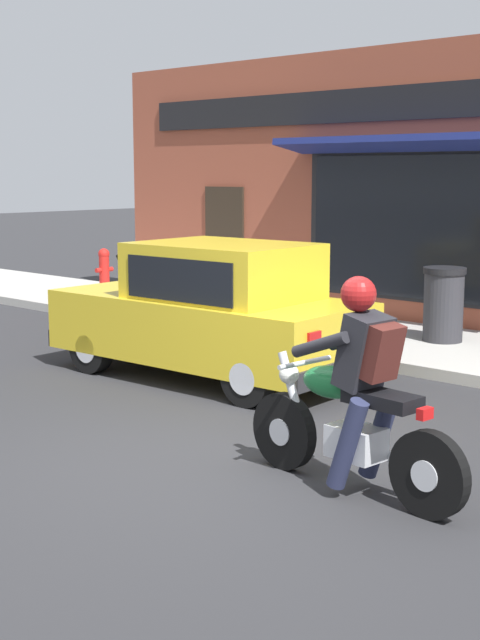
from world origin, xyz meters
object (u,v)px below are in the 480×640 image
object	(u,v)px
trash_bin	(444,304)
traffic_cone	(272,291)
fire_hydrant	(104,274)
motorcycle_with_rider	(354,404)
car_hatchback	(211,312)

from	to	relation	value
trash_bin	traffic_cone	xyz separation A→B (m)	(0.64, 3.50, -0.20)
traffic_cone	fire_hydrant	world-z (taller)	fire_hydrant
traffic_cone	fire_hydrant	size ratio (longest dim) A/B	0.68
motorcycle_with_rider	car_hatchback	size ratio (longest dim) A/B	0.53
trash_bin	fire_hydrant	size ratio (longest dim) A/B	1.11
car_hatchback	fire_hydrant	size ratio (longest dim) A/B	4.37
motorcycle_with_rider	traffic_cone	world-z (taller)	motorcycle_with_rider
car_hatchback	traffic_cone	bearing A→B (deg)	31.26
car_hatchback	fire_hydrant	bearing A→B (deg)	62.58
car_hatchback	trash_bin	distance (m)	3.39
motorcycle_with_rider	traffic_cone	distance (m)	8.11
motorcycle_with_rider	fire_hydrant	size ratio (longest dim) A/B	2.30
motorcycle_with_rider	trash_bin	distance (m)	5.58
fire_hydrant	traffic_cone	bearing A→B (deg)	-71.33
motorcycle_with_rider	traffic_cone	xyz separation A→B (m)	(5.77, 5.69, -0.25)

